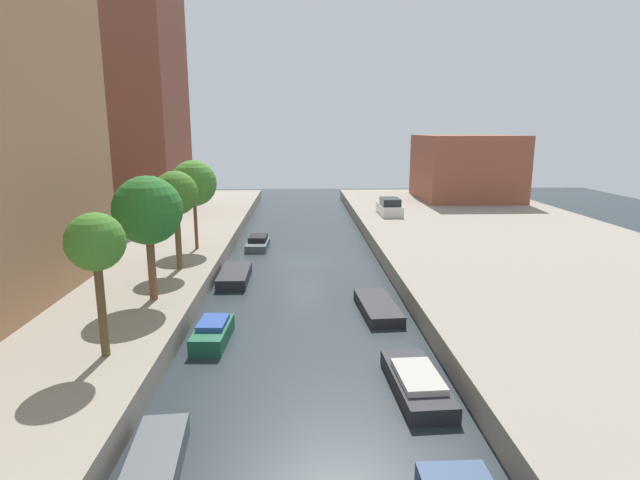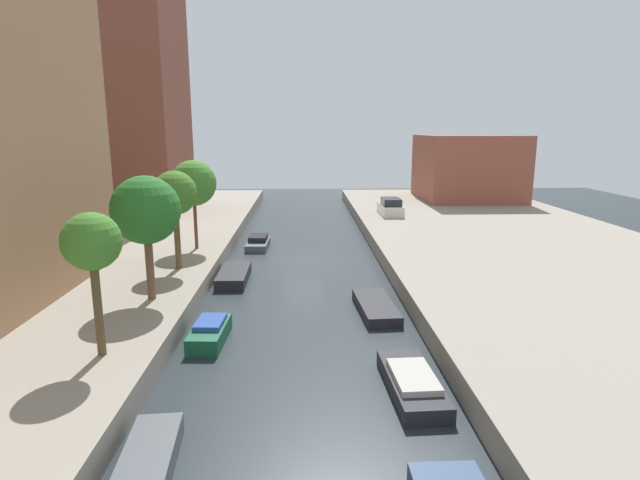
{
  "view_description": "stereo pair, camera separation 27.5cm",
  "coord_description": "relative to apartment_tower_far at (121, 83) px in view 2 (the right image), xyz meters",
  "views": [
    {
      "loc": [
        -0.2,
        -32.18,
        8.5
      ],
      "look_at": [
        1.24,
        3.08,
        0.81
      ],
      "focal_mm": 28.61,
      "sensor_mm": 36.0,
      "label": 1
    },
    {
      "loc": [
        0.08,
        -32.19,
        8.5
      ],
      "look_at": [
        1.24,
        3.08,
        0.81
      ],
      "focal_mm": 28.61,
      "sensor_mm": 36.0,
      "label": 2
    }
  ],
  "objects": [
    {
      "name": "parked_car",
      "position": [
        23.89,
        -2.47,
        -10.88
      ],
      "size": [
        1.78,
        4.41,
        1.51
      ],
      "color": "beige",
      "rests_on": "quay_right"
    },
    {
      "name": "low_block_right",
      "position": [
        34.0,
        7.83,
        -8.08
      ],
      "size": [
        10.0,
        10.66,
        6.87
      ],
      "primitive_type": "cube",
      "color": "brown",
      "rests_on": "quay_right"
    },
    {
      "name": "moored_boat_right_1",
      "position": [
        19.63,
        -32.15,
        -12.19
      ],
      "size": [
        1.74,
        4.31,
        0.74
      ],
      "color": "#232328",
      "rests_on": "ground_plane"
    },
    {
      "name": "street_tree_2",
      "position": [
        9.2,
        -20.11,
        -7.41
      ],
      "size": [
        2.37,
        2.37,
        5.36
      ],
      "color": "brown",
      "rests_on": "quay_left"
    },
    {
      "name": "street_tree_1",
      "position": [
        9.2,
        -25.25,
        -7.5
      ],
      "size": [
        3.01,
        3.01,
        5.56
      ],
      "color": "brown",
      "rests_on": "quay_left"
    },
    {
      "name": "street_tree_0",
      "position": [
        9.2,
        -31.12,
        -7.66
      ],
      "size": [
        1.91,
        1.91,
        4.9
      ],
      "color": "brown",
      "rests_on": "quay_left"
    },
    {
      "name": "street_tree_3",
      "position": [
        9.2,
        -15.3,
        -7.34
      ],
      "size": [
        2.87,
        2.87,
        5.63
      ],
      "color": "brown",
      "rests_on": "quay_left"
    },
    {
      "name": "moored_boat_left_3",
      "position": [
        12.74,
        -10.91,
        -12.16
      ],
      "size": [
        1.62,
        3.51,
        0.86
      ],
      "color": "#4C5156",
      "rests_on": "ground_plane"
    },
    {
      "name": "moored_boat_left_0",
      "position": [
        12.14,
        -36.28,
        -12.21
      ],
      "size": [
        1.58,
        4.19,
        0.61
      ],
      "color": "#4C5156",
      "rests_on": "ground_plane"
    },
    {
      "name": "ground_plane",
      "position": [
        16.0,
        -15.26,
        -12.52
      ],
      "size": [
        84.0,
        84.0,
        0.0
      ],
      "primitive_type": "plane",
      "color": "#232B30"
    },
    {
      "name": "quay_left",
      "position": [
        1.0,
        -15.26,
        -12.02
      ],
      "size": [
        20.0,
        64.0,
        1.0
      ],
      "primitive_type": "cube",
      "color": "gray",
      "rests_on": "ground_plane"
    },
    {
      "name": "moored_boat_left_1",
      "position": [
        12.23,
        -27.83,
        -12.13
      ],
      "size": [
        1.42,
        3.1,
        0.87
      ],
      "color": "#195638",
      "rests_on": "ground_plane"
    },
    {
      "name": "moored_boat_left_2",
      "position": [
        12.07,
        -19.29,
        -12.2
      ],
      "size": [
        1.61,
        4.18,
        0.63
      ],
      "color": "#232328",
      "rests_on": "ground_plane"
    },
    {
      "name": "quay_right",
      "position": [
        31.0,
        -15.26,
        -12.02
      ],
      "size": [
        20.0,
        64.0,
        1.0
      ],
      "primitive_type": "cube",
      "color": "gray",
      "rests_on": "ground_plane"
    },
    {
      "name": "apartment_tower_far",
      "position": [
        0.0,
        0.0,
        0.0
      ],
      "size": [
        10.0,
        10.37,
        23.03
      ],
      "primitive_type": "cube",
      "color": "brown",
      "rests_on": "quay_left"
    },
    {
      "name": "moored_boat_right_2",
      "position": [
        19.48,
        -24.65,
        -12.27
      ],
      "size": [
        1.86,
        4.43,
        0.5
      ],
      "color": "#232328",
      "rests_on": "ground_plane"
    }
  ]
}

